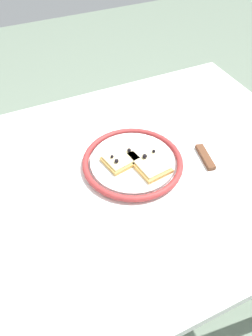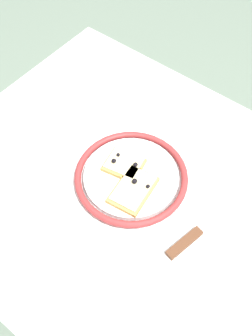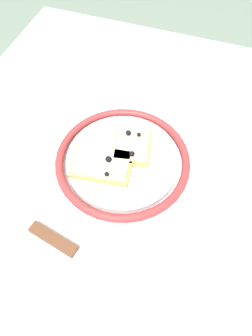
{
  "view_description": "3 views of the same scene",
  "coord_description": "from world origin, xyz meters",
  "px_view_note": "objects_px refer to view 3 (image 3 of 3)",
  "views": [
    {
      "loc": [
        -0.29,
        -0.5,
        1.37
      ],
      "look_at": [
        -0.06,
        -0.0,
        0.8
      ],
      "focal_mm": 34.51,
      "sensor_mm": 36.0,
      "label": 1
    },
    {
      "loc": [
        0.27,
        -0.38,
        1.56
      ],
      "look_at": [
        -0.05,
        0.03,
        0.79
      ],
      "focal_mm": 43.62,
      "sensor_mm": 36.0,
      "label": 2
    },
    {
      "loc": [
        0.28,
        0.13,
        1.27
      ],
      "look_at": [
        -0.01,
        0.03,
        0.79
      ],
      "focal_mm": 32.83,
      "sensor_mm": 36.0,
      "label": 3
    }
  ],
  "objects_px": {
    "plate": "(123,160)",
    "knife": "(69,249)",
    "dining_table": "(111,200)",
    "pizza_slice_near": "(132,146)",
    "pizza_slice_far": "(102,165)",
    "fork": "(155,96)"
  },
  "relations": [
    {
      "from": "pizza_slice_near",
      "to": "plate",
      "type": "bearing_deg",
      "value": -18.38
    },
    {
      "from": "dining_table",
      "to": "plate",
      "type": "bearing_deg",
      "value": 146.8
    },
    {
      "from": "plate",
      "to": "pizza_slice_near",
      "type": "bearing_deg",
      "value": 161.62
    },
    {
      "from": "fork",
      "to": "pizza_slice_near",
      "type": "bearing_deg",
      "value": 0.18
    },
    {
      "from": "pizza_slice_near",
      "to": "knife",
      "type": "relative_size",
      "value": 0.4
    },
    {
      "from": "pizza_slice_near",
      "to": "fork",
      "type": "relative_size",
      "value": 0.48
    },
    {
      "from": "dining_table",
      "to": "knife",
      "type": "distance_m",
      "value": 0.2
    },
    {
      "from": "dining_table",
      "to": "plate",
      "type": "relative_size",
      "value": 3.66
    },
    {
      "from": "pizza_slice_far",
      "to": "knife",
      "type": "bearing_deg",
      "value": 1.67
    },
    {
      "from": "pizza_slice_near",
      "to": "pizza_slice_far",
      "type": "relative_size",
      "value": 0.8
    },
    {
      "from": "pizza_slice_far",
      "to": "knife",
      "type": "height_order",
      "value": "pizza_slice_far"
    },
    {
      "from": "plate",
      "to": "pizza_slice_near",
      "type": "distance_m",
      "value": 0.03
    },
    {
      "from": "dining_table",
      "to": "fork",
      "type": "bearing_deg",
      "value": 172.89
    },
    {
      "from": "dining_table",
      "to": "pizza_slice_near",
      "type": "xyz_separation_m",
      "value": [
        -0.06,
        0.03,
        0.14
      ]
    },
    {
      "from": "plate",
      "to": "knife",
      "type": "bearing_deg",
      "value": -7.77
    },
    {
      "from": "pizza_slice_far",
      "to": "plate",
      "type": "bearing_deg",
      "value": 134.95
    },
    {
      "from": "pizza_slice_far",
      "to": "knife",
      "type": "distance_m",
      "value": 0.16
    },
    {
      "from": "dining_table",
      "to": "pizza_slice_near",
      "type": "distance_m",
      "value": 0.15
    },
    {
      "from": "plate",
      "to": "knife",
      "type": "distance_m",
      "value": 0.19
    },
    {
      "from": "knife",
      "to": "pizza_slice_far",
      "type": "bearing_deg",
      "value": -178.33
    },
    {
      "from": "fork",
      "to": "knife",
      "type": "bearing_deg",
      "value": -5.18
    },
    {
      "from": "knife",
      "to": "fork",
      "type": "height_order",
      "value": "knife"
    }
  ]
}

